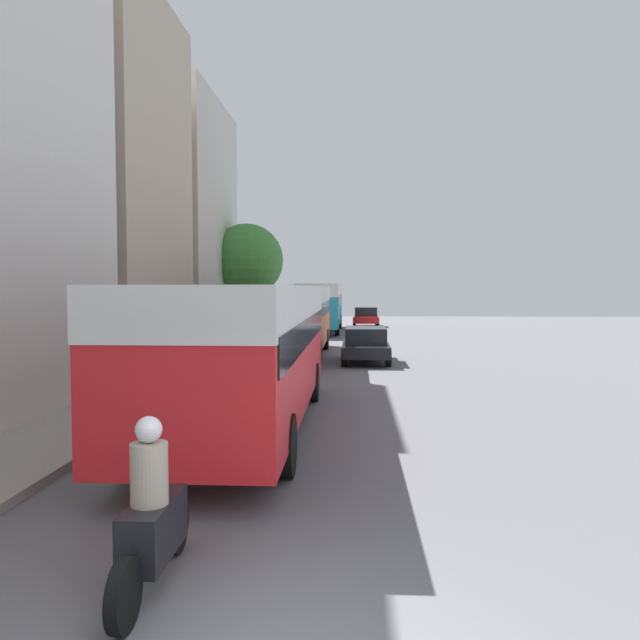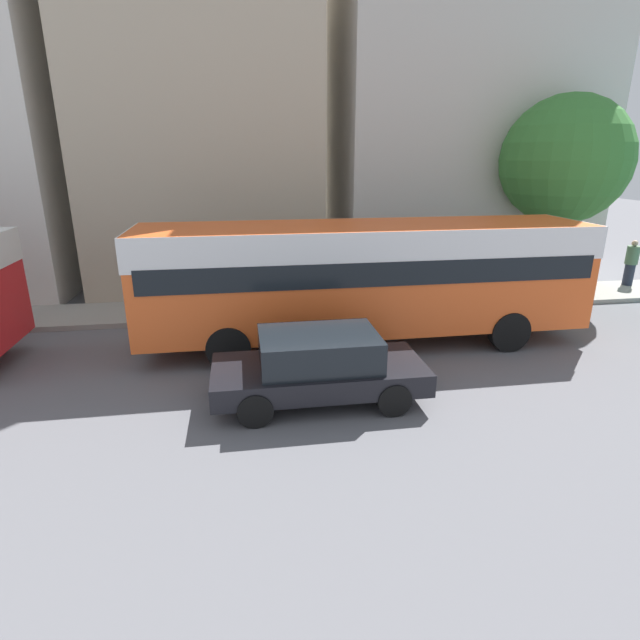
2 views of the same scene
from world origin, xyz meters
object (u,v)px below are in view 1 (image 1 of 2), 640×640
car_far_curb (366,316)px  pedestrian_near_curb (251,321)px  bus_third_in_line (321,301)px  motorcycle_behind_lead (152,521)px  bus_lead (246,336)px  bus_following (295,311)px  car_crossing (366,344)px

car_far_curb → pedestrian_near_curb: 12.67m
bus_third_in_line → car_far_curb: size_ratio=2.75×
motorcycle_behind_lead → car_far_curb: motorcycle_behind_lead is taller
bus_lead → car_far_curb: (3.14, 34.58, -1.19)m
bus_lead → pedestrian_near_curb: 24.41m
bus_following → motorcycle_behind_lead: (0.52, -20.39, -1.28)m
pedestrian_near_curb → motorcycle_behind_lead: bearing=-82.3°
bus_lead → bus_third_in_line: bus_third_in_line is taller
bus_lead → pedestrian_near_curb: (-3.92, 24.07, -0.99)m
motorcycle_behind_lead → car_crossing: motorcycle_behind_lead is taller
bus_lead → bus_following: size_ratio=0.96×
bus_third_in_line → motorcycle_behind_lead: size_ratio=4.94×
bus_following → bus_third_in_line: bearing=88.9°
bus_third_in_line → car_far_curb: bus_third_in_line is taller
bus_third_in_line → motorcycle_behind_lead: bearing=-89.6°
bus_following → bus_third_in_line: 15.38m
bus_lead → car_crossing: (2.71, 11.83, -1.22)m
car_crossing → car_far_curb: 22.76m
bus_lead → bus_following: 13.45m
car_crossing → pedestrian_near_curb: bearing=118.4°
bus_lead → bus_third_in_line: bearing=89.9°
bus_third_in_line → motorcycle_behind_lead: (0.23, -35.77, -1.39)m
motorcycle_behind_lead → pedestrian_near_curb: (-4.20, 31.01, 0.27)m
car_crossing → pedestrian_near_curb: pedestrian_near_curb is taller
bus_third_in_line → pedestrian_near_curb: 6.30m
pedestrian_near_curb → car_crossing: bearing=-61.6°
car_crossing → car_far_curb: car_far_curb is taller
bus_third_in_line → car_crossing: bus_third_in_line is taller
bus_following → pedestrian_near_curb: size_ratio=6.84×
car_far_curb → motorcycle_behind_lead: bearing=-93.9°
bus_following → bus_third_in_line: bus_third_in_line is taller
bus_third_in_line → bus_lead: bearing=-90.1°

